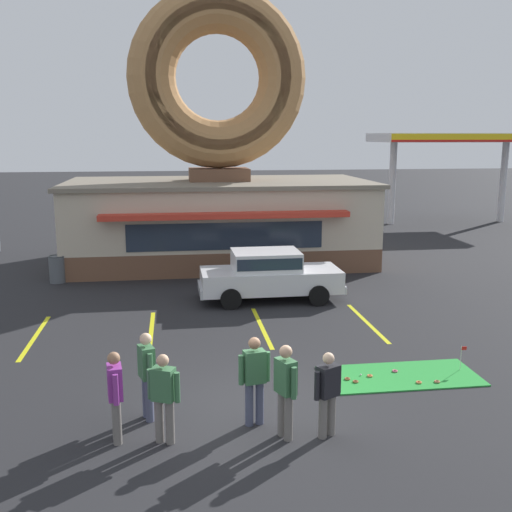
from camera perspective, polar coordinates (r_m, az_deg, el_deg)
ground_plane at (r=11.84m, az=-0.33°, el=-14.48°), size 160.00×160.00×0.00m
donut_shop_building at (r=24.62m, az=-3.56°, el=8.06°), size 12.30×6.75×10.96m
putting_mat at (r=13.69m, az=13.52°, el=-11.05°), size 3.42×1.53×0.03m
mini_donut_near_left at (r=13.17m, az=7.52°, el=-11.58°), size 0.13×0.13×0.04m
mini_donut_near_right at (r=13.52m, az=16.86°, el=-11.37°), size 0.13×0.13×0.04m
mini_donut_mid_left at (r=13.24m, az=8.69°, el=-11.48°), size 0.13×0.13×0.04m
mini_donut_mid_centre at (r=13.48m, az=10.79°, el=-11.14°), size 0.13×0.13×0.04m
mini_donut_mid_right at (r=13.38m, az=15.25°, el=-11.53°), size 0.13×0.13×0.04m
mini_donut_far_left at (r=13.13m, az=9.46°, el=-11.71°), size 0.13×0.13×0.04m
mini_donut_far_centre at (r=13.84m, az=13.09°, el=-10.61°), size 0.13×0.13×0.04m
golf_ball at (r=13.49m, az=9.96°, el=-11.08°), size 0.04×0.04×0.04m
putting_flag_pin at (r=14.24m, az=19.09°, el=-8.65°), size 0.13×0.01×0.55m
car_white at (r=19.02m, az=1.23°, el=-1.66°), size 4.57×2.01×1.60m
pedestrian_blue_sweater_man at (r=10.95m, az=-0.15°, el=-11.43°), size 0.59×0.31×1.66m
pedestrian_hooded_kid at (r=10.65m, az=6.84°, el=-12.64°), size 0.54×0.39×1.54m
pedestrian_leather_jacket_man at (r=10.48m, az=-8.78°, el=-12.92°), size 0.55×0.38×1.59m
pedestrian_clipboard_woman at (r=10.50m, az=2.82°, el=-12.36°), size 0.37×0.56×1.69m
pedestrian_beanie_man at (r=11.32m, az=-10.36°, el=-10.81°), size 0.34×0.57×1.67m
pedestrian_crossing_woman at (r=10.66m, az=-13.25°, el=-12.56°), size 0.29×0.59×1.62m
trash_bin at (r=22.51m, az=-18.40°, el=-1.16°), size 0.57×0.57×0.97m
gas_station_canopy at (r=37.67m, az=18.10°, el=10.38°), size 9.00×4.46×5.30m
parking_stripe_left at (r=16.80m, az=-20.31°, el=-7.24°), size 0.12×3.60×0.01m
parking_stripe_mid_left at (r=16.41m, az=-9.95°, el=-7.12°), size 0.12×3.60×0.01m
parking_stripe_centre at (r=16.56m, az=0.55°, el=-6.77°), size 0.12×3.60×0.01m
parking_stripe_mid_right at (r=17.24m, az=10.52°, el=-6.23°), size 0.12×3.60×0.01m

